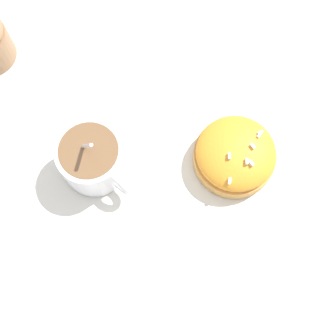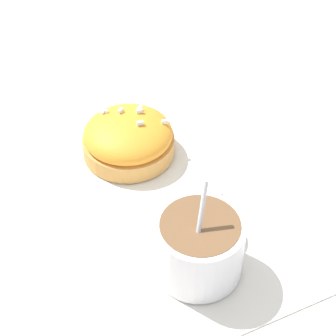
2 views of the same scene
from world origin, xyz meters
name	(u,v)px [view 2 (image 2 of 2)]	position (x,y,z in m)	size (l,w,h in m)	color
ground_plane	(164,205)	(0.00, 0.00, 0.00)	(3.00, 3.00, 0.00)	silver
paper_napkin	(164,204)	(0.00, 0.00, 0.00)	(0.33, 0.30, 0.00)	white
coffee_cup	(199,244)	(-0.08, 0.01, 0.03)	(0.08, 0.09, 0.10)	white
frosted_pastry	(130,137)	(0.09, 0.00, 0.02)	(0.10, 0.10, 0.05)	#D19347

